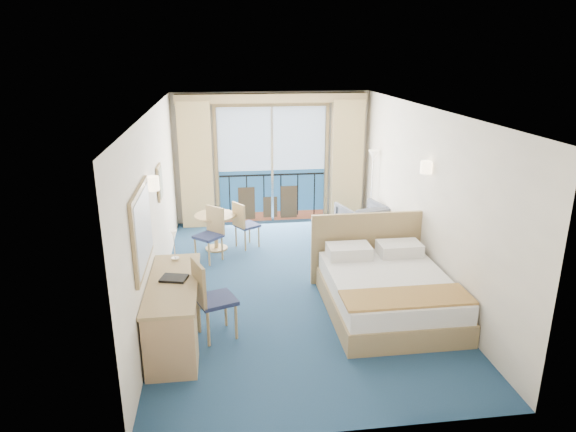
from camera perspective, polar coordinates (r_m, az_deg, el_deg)
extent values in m
plane|color=navy|center=(8.06, 0.66, -7.67)|extent=(6.50, 6.50, 0.00)
cube|color=white|center=(10.72, -1.81, 6.47)|extent=(4.00, 0.02, 2.70)
cube|color=white|center=(4.60, 6.58, -9.93)|extent=(4.00, 0.02, 2.70)
cube|color=white|center=(7.57, -14.55, 0.95)|extent=(0.02, 6.50, 2.70)
cube|color=white|center=(8.10, 14.92, 2.05)|extent=(0.02, 6.50, 2.70)
cube|color=white|center=(7.31, 0.73, 11.85)|extent=(4.00, 6.50, 0.02)
cube|color=navy|center=(10.87, -1.75, 2.35)|extent=(2.20, 0.02, 1.08)
cube|color=#AABFE0|center=(10.61, -1.81, 8.60)|extent=(2.20, 0.02, 1.32)
cube|color=brown|center=(11.00, -1.72, 0.04)|extent=(2.20, 0.02, 0.20)
cube|color=black|center=(10.75, -1.77, 4.60)|extent=(2.20, 0.02, 0.04)
cube|color=#9D8555|center=(10.51, -1.84, 12.36)|extent=(2.36, 0.03, 0.12)
cube|color=#9D8555|center=(10.65, -7.97, 5.41)|extent=(0.06, 0.03, 2.40)
cube|color=#9D8555|center=(10.88, 4.29, 5.79)|extent=(0.06, 0.03, 2.40)
cube|color=silver|center=(10.70, -1.77, 5.63)|extent=(0.05, 0.02, 2.40)
cube|color=#372819|center=(10.94, 0.09, 1.59)|extent=(0.35, 0.02, 0.70)
cube|color=#372819|center=(10.86, -4.62, 1.41)|extent=(0.35, 0.02, 0.70)
cube|color=#372819|center=(10.93, -1.99, 1.01)|extent=(0.30, 0.02, 0.45)
cube|color=black|center=(10.82, -6.49, 2.11)|extent=(0.02, 0.01, 0.90)
cube|color=black|center=(10.83, -4.59, 2.18)|extent=(0.02, 0.01, 0.90)
cube|color=black|center=(10.85, -2.69, 2.25)|extent=(0.03, 0.01, 0.90)
cube|color=black|center=(10.88, -0.80, 2.32)|extent=(0.03, 0.01, 0.90)
cube|color=black|center=(10.93, 1.08, 2.39)|extent=(0.02, 0.01, 0.90)
cube|color=black|center=(10.99, 2.93, 2.45)|extent=(0.02, 0.01, 0.90)
cube|color=tan|center=(10.51, -10.17, 5.55)|extent=(0.65, 0.22, 2.55)
cube|color=tan|center=(10.81, 6.54, 6.06)|extent=(0.65, 0.22, 2.55)
cube|color=#9D8555|center=(10.38, -1.78, 12.96)|extent=(3.80, 0.25, 0.18)
cube|color=#9D8555|center=(6.09, -15.92, -1.34)|extent=(0.04, 1.25, 0.95)
cube|color=#ACB4BE|center=(6.08, -15.71, -1.34)|extent=(0.01, 1.12, 0.82)
cube|color=#9D8555|center=(7.93, -14.08, 3.64)|extent=(0.03, 0.42, 0.52)
cube|color=slate|center=(7.93, -13.94, 3.65)|extent=(0.01, 0.34, 0.44)
cylinder|color=#FFE2B2|center=(6.85, -14.85, 3.52)|extent=(0.18, 0.18, 0.18)
cylinder|color=#FFE2B2|center=(7.82, 15.14, 5.25)|extent=(0.18, 0.18, 0.18)
cube|color=#9D8555|center=(7.33, 11.03, -9.47)|extent=(1.63, 2.04, 0.31)
cube|color=white|center=(7.21, 11.16, -7.49)|extent=(1.57, 1.98, 0.26)
cube|color=#AC7843|center=(6.59, 13.05, -8.79)|extent=(1.61, 0.56, 0.03)
cube|color=white|center=(7.66, 6.78, -3.90)|extent=(0.63, 0.41, 0.18)
cube|color=white|center=(7.88, 12.27, -3.56)|extent=(0.63, 0.41, 0.18)
cube|color=#9D8555|center=(8.09, 8.85, -3.46)|extent=(1.79, 0.06, 1.12)
cube|color=tan|center=(8.75, 11.85, -4.02)|extent=(0.41, 0.39, 0.54)
cube|color=white|center=(8.62, 12.23, -2.18)|extent=(0.22, 0.20, 0.08)
imported|color=#4D505D|center=(9.83, 8.19, -0.70)|extent=(0.98, 0.99, 0.74)
cylinder|color=silver|center=(10.51, 9.07, -1.55)|extent=(0.23, 0.23, 0.03)
cylinder|color=silver|center=(10.28, 9.27, 2.46)|extent=(0.02, 0.02, 1.56)
cone|color=white|center=(10.10, 9.50, 6.71)|extent=(0.21, 0.21, 0.19)
cube|color=#9D8555|center=(6.43, -12.69, -7.27)|extent=(0.60, 1.75, 0.04)
cube|color=tan|center=(6.09, -12.88, -13.17)|extent=(0.57, 0.52, 0.78)
cylinder|color=#9D8555|center=(6.83, -14.57, -9.66)|extent=(0.05, 0.05, 0.78)
cylinder|color=#9D8555|center=(6.78, -10.02, -9.55)|extent=(0.05, 0.05, 0.78)
cylinder|color=#9D8555|center=(7.37, -14.05, -7.50)|extent=(0.05, 0.05, 0.78)
cylinder|color=#9D8555|center=(7.32, -9.85, -7.38)|extent=(0.05, 0.05, 0.78)
cube|color=#20284B|center=(6.58, -7.96, -9.21)|extent=(0.58, 0.58, 0.05)
cube|color=#9D8555|center=(6.40, -9.89, -7.34)|extent=(0.19, 0.44, 0.54)
cylinder|color=#9D8555|center=(6.61, -5.79, -11.59)|extent=(0.04, 0.04, 0.48)
cylinder|color=#9D8555|center=(6.91, -6.94, -10.23)|extent=(0.04, 0.04, 0.48)
cylinder|color=#9D8555|center=(6.50, -8.85, -12.25)|extent=(0.04, 0.04, 0.48)
cylinder|color=#9D8555|center=(6.81, -9.86, -10.83)|extent=(0.04, 0.04, 0.48)
cube|color=black|center=(6.46, -12.55, -6.76)|extent=(0.36, 0.30, 0.03)
cylinder|color=silver|center=(7.02, -12.42, -4.60)|extent=(0.11, 0.11, 0.02)
cylinder|color=silver|center=(6.96, -12.51, -3.31)|extent=(0.01, 0.01, 0.36)
cone|color=white|center=(6.89, -12.61, -1.92)|extent=(0.10, 0.10, 0.09)
cylinder|color=#9D8555|center=(9.33, -8.10, 0.05)|extent=(0.74, 0.74, 0.04)
cylinder|color=#9D8555|center=(9.44, -8.02, -1.81)|extent=(0.07, 0.07, 0.64)
cylinder|color=#9D8555|center=(9.54, -7.94, -3.55)|extent=(0.40, 0.40, 0.03)
cube|color=#20284B|center=(9.45, -4.57, -1.04)|extent=(0.51, 0.51, 0.04)
cube|color=#9D8555|center=(9.29, -5.50, 0.09)|extent=(0.22, 0.34, 0.44)
cylinder|color=#9D8555|center=(9.49, -3.26, -2.32)|extent=(0.03, 0.03, 0.40)
cylinder|color=#9D8555|center=(9.72, -4.31, -1.84)|extent=(0.03, 0.03, 0.40)
cylinder|color=#9D8555|center=(9.33, -4.77, -2.73)|extent=(0.03, 0.03, 0.40)
cylinder|color=#9D8555|center=(9.57, -5.79, -2.22)|extent=(0.03, 0.03, 0.40)
cube|color=#20284B|center=(8.89, -8.86, -2.25)|extent=(0.57, 0.57, 0.05)
cube|color=#9D8555|center=(8.94, -8.09, -0.42)|extent=(0.32, 0.30, 0.48)
cylinder|color=#9D8555|center=(8.98, -10.25, -3.72)|extent=(0.03, 0.03, 0.43)
cylinder|color=#9D8555|center=(8.76, -8.76, -4.19)|extent=(0.03, 0.03, 0.43)
cylinder|color=#9D8555|center=(9.19, -8.81, -3.12)|extent=(0.03, 0.03, 0.43)
cylinder|color=#9D8555|center=(8.98, -7.33, -3.57)|extent=(0.03, 0.03, 0.43)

